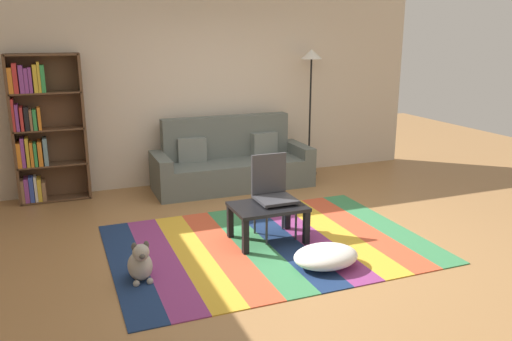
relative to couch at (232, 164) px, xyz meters
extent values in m
plane|color=#9E7042|center=(-0.20, -2.02, -0.34)|extent=(14.00, 14.00, 0.00)
cube|color=beige|center=(-0.20, 0.53, 1.01)|extent=(6.80, 0.10, 2.70)
cube|color=navy|center=(-1.81, -2.17, -0.33)|extent=(0.33, 2.35, 0.01)
cube|color=#843370|center=(-1.48, -2.17, -0.33)|extent=(0.33, 2.35, 0.01)
cube|color=gold|center=(-1.15, -2.17, -0.33)|extent=(0.33, 2.35, 0.01)
cube|color=#C64C2D|center=(-0.83, -2.17, -0.33)|extent=(0.33, 2.35, 0.01)
cube|color=#387F4C|center=(-0.50, -2.17, -0.33)|extent=(0.33, 2.35, 0.01)
cube|color=navy|center=(-0.18, -2.17, -0.33)|extent=(0.33, 2.35, 0.01)
cube|color=#843370|center=(0.15, -2.17, -0.33)|extent=(0.33, 2.35, 0.01)
cube|color=gold|center=(0.47, -2.17, -0.33)|extent=(0.33, 2.35, 0.01)
cube|color=#C64C2D|center=(0.80, -2.17, -0.33)|extent=(0.33, 2.35, 0.01)
cube|color=#387F4C|center=(1.13, -2.17, -0.33)|extent=(0.33, 2.35, 0.01)
cube|color=#59605B|center=(0.00, -0.07, -0.14)|extent=(1.90, 0.80, 0.40)
cube|color=#59605B|center=(0.00, 0.23, 0.36)|extent=(1.90, 0.20, 0.60)
cube|color=#59605B|center=(-1.04, -0.07, -0.06)|extent=(0.18, 0.80, 0.56)
cube|color=#59605B|center=(1.04, -0.07, -0.06)|extent=(0.18, 0.80, 0.56)
cube|color=slate|center=(-0.55, 0.11, 0.22)|extent=(0.42, 0.19, 0.36)
cube|color=slate|center=(0.55, 0.11, 0.22)|extent=(0.42, 0.19, 0.36)
cube|color=brown|center=(-2.83, 0.28, 0.62)|extent=(0.04, 0.28, 1.92)
cube|color=brown|center=(-1.96, 0.28, 0.62)|extent=(0.04, 0.28, 1.92)
cube|color=brown|center=(-2.40, 0.41, 0.62)|extent=(0.90, 0.01, 1.92)
cube|color=brown|center=(-2.40, 0.28, -0.32)|extent=(0.86, 0.28, 0.02)
cube|color=brown|center=(-2.40, 0.28, 0.15)|extent=(0.86, 0.28, 0.02)
cube|color=brown|center=(-2.40, 0.28, 0.62)|extent=(0.86, 0.28, 0.02)
cube|color=brown|center=(-2.40, 0.28, 1.10)|extent=(0.86, 0.28, 0.02)
cube|color=brown|center=(-2.40, 0.28, 1.57)|extent=(0.86, 0.28, 0.02)
cube|color=#8C6647|center=(-2.79, 0.24, -0.16)|extent=(0.04, 0.19, 0.30)
cube|color=purple|center=(-2.74, 0.27, -0.15)|extent=(0.05, 0.24, 0.32)
cube|color=#334CB2|center=(-2.69, 0.24, -0.14)|extent=(0.05, 0.18, 0.34)
cube|color=silver|center=(-2.63, 0.25, -0.14)|extent=(0.03, 0.21, 0.33)
cube|color=gold|center=(-2.59, 0.27, -0.16)|extent=(0.05, 0.24, 0.30)
cube|color=#8C6647|center=(-2.54, 0.28, -0.18)|extent=(0.05, 0.26, 0.25)
cube|color=orange|center=(-2.79, 0.27, 0.32)|extent=(0.05, 0.25, 0.32)
cube|color=purple|center=(-2.74, 0.26, 0.35)|extent=(0.04, 0.23, 0.38)
cube|color=gold|center=(-2.68, 0.27, 0.35)|extent=(0.04, 0.24, 0.38)
cube|color=orange|center=(-2.64, 0.27, 0.32)|extent=(0.04, 0.24, 0.32)
cube|color=green|center=(-2.59, 0.25, 0.32)|extent=(0.04, 0.21, 0.31)
cube|color=orange|center=(-2.54, 0.28, 0.32)|extent=(0.05, 0.26, 0.32)
cube|color=#668C99|center=(-2.47, 0.26, 0.34)|extent=(0.05, 0.24, 0.35)
cube|color=red|center=(-2.80, 0.26, 0.84)|extent=(0.03, 0.22, 0.41)
cube|color=purple|center=(-2.76, 0.26, 0.80)|extent=(0.04, 0.24, 0.33)
cube|color=red|center=(-2.70, 0.27, 0.78)|extent=(0.04, 0.25, 0.30)
cube|color=black|center=(-2.65, 0.24, 0.78)|extent=(0.05, 0.18, 0.30)
cube|color=#8C6647|center=(-2.60, 0.25, 0.77)|extent=(0.03, 0.21, 0.26)
cube|color=green|center=(-2.55, 0.25, 0.77)|extent=(0.04, 0.22, 0.26)
cube|color=orange|center=(-2.50, 0.24, 0.78)|extent=(0.04, 0.19, 0.29)
cube|color=orange|center=(-2.78, 0.25, 1.26)|extent=(0.05, 0.20, 0.32)
cube|color=red|center=(-2.72, 0.25, 1.29)|extent=(0.05, 0.20, 0.37)
cube|color=purple|center=(-2.66, 0.25, 1.28)|extent=(0.05, 0.20, 0.34)
cube|color=purple|center=(-2.60, 0.24, 1.26)|extent=(0.05, 0.18, 0.31)
cube|color=purple|center=(-2.56, 0.24, 1.26)|extent=(0.04, 0.18, 0.31)
cube|color=gold|center=(-2.50, 0.25, 1.28)|extent=(0.05, 0.21, 0.35)
cube|color=gold|center=(-2.45, 0.25, 1.30)|extent=(0.03, 0.21, 0.38)
cube|color=green|center=(-2.41, 0.24, 1.28)|extent=(0.05, 0.18, 0.34)
cube|color=black|center=(-0.31, -2.09, 0.05)|extent=(0.76, 0.55, 0.04)
cube|color=black|center=(-0.65, -2.32, -0.15)|extent=(0.06, 0.06, 0.36)
cube|color=black|center=(0.03, -2.32, -0.15)|extent=(0.06, 0.06, 0.36)
cube|color=black|center=(-0.65, -1.85, -0.15)|extent=(0.06, 0.06, 0.36)
cube|color=black|center=(0.03, -1.85, -0.15)|extent=(0.06, 0.06, 0.36)
ellipsoid|color=white|center=(-0.05, -2.88, -0.23)|extent=(0.64, 0.48, 0.20)
ellipsoid|color=#9E998E|center=(-1.73, -2.48, -0.21)|extent=(0.22, 0.30, 0.26)
sphere|color=#9E998E|center=(-1.73, -2.59, -0.03)|extent=(0.15, 0.15, 0.15)
ellipsoid|color=#474440|center=(-1.73, -2.65, -0.04)|extent=(0.06, 0.07, 0.05)
ellipsoid|color=#474440|center=(-1.78, -2.57, 0.02)|extent=(0.05, 0.04, 0.08)
ellipsoid|color=#474440|center=(-1.68, -2.57, 0.02)|extent=(0.05, 0.04, 0.08)
sphere|color=#9E998E|center=(-1.79, -2.62, -0.31)|extent=(0.06, 0.06, 0.06)
sphere|color=#9E998E|center=(-1.67, -2.62, -0.31)|extent=(0.06, 0.06, 0.06)
cylinder|color=black|center=(1.36, 0.20, -0.32)|extent=(0.26, 0.26, 0.02)
cylinder|color=black|center=(1.36, 0.20, 0.57)|extent=(0.03, 0.03, 1.77)
cone|color=white|center=(1.36, 0.20, 1.53)|extent=(0.32, 0.32, 0.14)
cube|color=black|center=(-0.25, -2.08, 0.08)|extent=(0.09, 0.16, 0.02)
cube|color=#38383D|center=(-0.20, -2.02, 0.10)|extent=(0.40, 0.40, 0.03)
cube|color=#38383D|center=(-0.20, -1.84, 0.34)|extent=(0.40, 0.03, 0.44)
cylinder|color=#38383D|center=(-0.37, -2.19, -0.12)|extent=(0.02, 0.02, 0.42)
cylinder|color=#38383D|center=(-0.03, -2.19, -0.12)|extent=(0.02, 0.02, 0.42)
cylinder|color=#38383D|center=(-0.37, -1.85, -0.12)|extent=(0.02, 0.02, 0.42)
cylinder|color=#38383D|center=(-0.03, -1.85, -0.12)|extent=(0.02, 0.02, 0.42)
camera|label=1|loc=(-2.33, -6.84, 1.83)|focal=36.17mm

